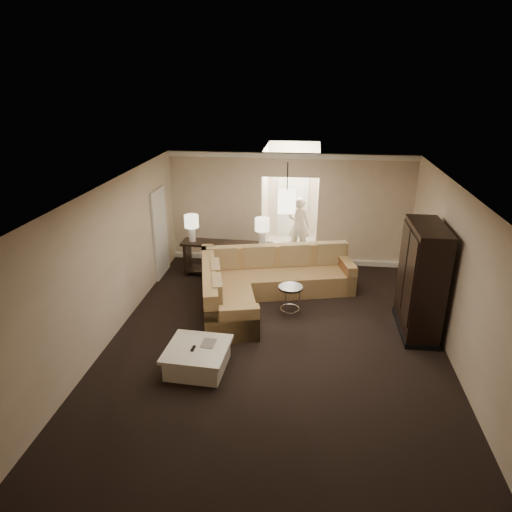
# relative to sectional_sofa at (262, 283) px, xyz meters

# --- Properties ---
(ground) EXTENTS (8.00, 8.00, 0.00)m
(ground) POSITION_rel_sectional_sofa_xyz_m (0.43, -1.76, -0.40)
(ground) COLOR black
(ground) RESTS_ON ground
(wall_back) EXTENTS (6.00, 0.04, 2.80)m
(wall_back) POSITION_rel_sectional_sofa_xyz_m (0.43, 2.24, 1.00)
(wall_back) COLOR beige
(wall_back) RESTS_ON ground
(wall_front) EXTENTS (6.00, 0.04, 2.80)m
(wall_front) POSITION_rel_sectional_sofa_xyz_m (0.43, -5.76, 1.00)
(wall_front) COLOR beige
(wall_front) RESTS_ON ground
(wall_left) EXTENTS (0.04, 8.00, 2.80)m
(wall_left) POSITION_rel_sectional_sofa_xyz_m (-2.57, -1.76, 1.00)
(wall_left) COLOR beige
(wall_left) RESTS_ON ground
(wall_right) EXTENTS (0.04, 8.00, 2.80)m
(wall_right) POSITION_rel_sectional_sofa_xyz_m (3.43, -1.76, 1.00)
(wall_right) COLOR beige
(wall_right) RESTS_ON ground
(ceiling) EXTENTS (6.00, 8.00, 0.02)m
(ceiling) POSITION_rel_sectional_sofa_xyz_m (0.43, -1.76, 2.40)
(ceiling) COLOR silver
(ceiling) RESTS_ON wall_back
(crown_molding) EXTENTS (6.00, 0.10, 0.12)m
(crown_molding) POSITION_rel_sectional_sofa_xyz_m (0.43, 2.19, 2.33)
(crown_molding) COLOR white
(crown_molding) RESTS_ON wall_back
(baseboard) EXTENTS (6.00, 0.10, 0.12)m
(baseboard) POSITION_rel_sectional_sofa_xyz_m (0.43, 2.19, -0.34)
(baseboard) COLOR white
(baseboard) RESTS_ON ground
(side_door) EXTENTS (0.05, 0.90, 2.10)m
(side_door) POSITION_rel_sectional_sofa_xyz_m (-2.54, 1.04, 0.65)
(side_door) COLOR silver
(side_door) RESTS_ON ground
(foyer) EXTENTS (1.44, 2.02, 2.80)m
(foyer) POSITION_rel_sectional_sofa_xyz_m (0.43, 3.59, 0.91)
(foyer) COLOR beige
(foyer) RESTS_ON ground
(sectional_sofa) EXTENTS (3.48, 3.26, 0.99)m
(sectional_sofa) POSITION_rel_sectional_sofa_xyz_m (0.00, 0.00, 0.00)
(sectional_sofa) COLOR brown
(sectional_sofa) RESTS_ON ground
(coffee_table) EXTENTS (1.05, 1.05, 0.42)m
(coffee_table) POSITION_rel_sectional_sofa_xyz_m (-0.78, -2.61, -0.19)
(coffee_table) COLOR white
(coffee_table) RESTS_ON ground
(console_table) EXTENTS (2.18, 0.55, 0.84)m
(console_table) POSITION_rel_sectional_sofa_xyz_m (-0.97, 1.16, 0.10)
(console_table) COLOR black
(console_table) RESTS_ON ground
(armoire) EXTENTS (0.62, 1.45, 2.08)m
(armoire) POSITION_rel_sectional_sofa_xyz_m (3.02, -0.89, 0.60)
(armoire) COLOR black
(armoire) RESTS_ON ground
(drink_table) EXTENTS (0.48, 0.48, 0.61)m
(drink_table) POSITION_rel_sectional_sofa_xyz_m (0.63, -0.56, 0.04)
(drink_table) COLOR black
(drink_table) RESTS_ON ground
(table_lamp_left) EXTENTS (0.33, 0.33, 0.64)m
(table_lamp_left) POSITION_rel_sectional_sofa_xyz_m (-1.81, 1.18, 0.87)
(table_lamp_left) COLOR silver
(table_lamp_left) RESTS_ON console_table
(table_lamp_right) EXTENTS (0.33, 0.33, 0.64)m
(table_lamp_right) POSITION_rel_sectional_sofa_xyz_m (-0.13, 1.14, 0.87)
(table_lamp_right) COLOR silver
(table_lamp_right) RESTS_ON console_table
(pendant_light) EXTENTS (0.38, 0.38, 1.09)m
(pendant_light) POSITION_rel_sectional_sofa_xyz_m (0.43, 0.94, 1.56)
(pendant_light) COLOR black
(pendant_light) RESTS_ON ceiling
(person) EXTENTS (0.69, 0.52, 1.73)m
(person) POSITION_rel_sectional_sofa_xyz_m (0.66, 2.85, 0.47)
(person) COLOR silver
(person) RESTS_ON ground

